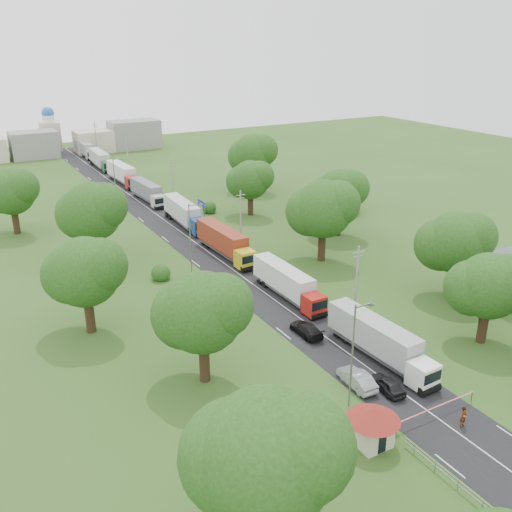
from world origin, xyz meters
TOP-DOWN VIEW (x-y plane):
  - ground at (0.00, 0.00)m, footprint 260.00×260.00m
  - road at (0.00, 20.00)m, footprint 8.00×200.00m
  - boom_barrier at (-1.36, -25.00)m, footprint 9.22×0.35m
  - guard_booth at (-7.20, -25.00)m, footprint 4.40×4.40m
  - info_sign at (5.20, 35.00)m, footprint 0.12×3.10m
  - pole_1 at (5.50, -7.00)m, footprint 1.60×0.24m
  - pole_2 at (5.50, 21.00)m, footprint 1.60×0.24m
  - pole_3 at (5.50, 49.00)m, footprint 1.60×0.24m
  - pole_4 at (5.50, 77.00)m, footprint 1.60×0.24m
  - pole_5 at (5.50, 105.00)m, footprint 1.60×0.24m
  - lamp_0 at (-5.35, -20.00)m, footprint 2.03×0.22m
  - lamp_1 at (-5.35, 15.00)m, footprint 2.03×0.22m
  - lamp_2 at (-5.35, 50.00)m, footprint 2.03×0.22m
  - tree_2 at (13.99, -17.86)m, footprint 8.00×8.00m
  - tree_3 at (19.99, -7.84)m, footprint 8.80×8.80m
  - tree_4 at (12.99, 10.17)m, footprint 9.60×9.60m
  - tree_5 at (21.99, 18.16)m, footprint 8.80×8.80m
  - tree_6 at (14.99, 35.14)m, footprint 8.00×8.00m
  - tree_7 at (23.99, 50.17)m, footprint 9.60×9.60m
  - tree_9 at (-20.01, -29.83)m, footprint 9.60×9.60m
  - tree_10 at (-15.01, -9.84)m, footprint 8.80×8.80m
  - tree_11 at (-22.01, 5.16)m, footprint 8.80×8.80m
  - tree_12 at (-16.01, 25.17)m, footprint 9.60×9.60m
  - tree_13 at (-24.01, 45.16)m, footprint 8.80×8.80m
  - house_brick at (26.00, -12.00)m, footprint 8.60×6.60m
  - house_cream at (30.00, 30.00)m, footprint 10.08×10.08m
  - distant_town at (0.68, 110.00)m, footprint 52.00×8.00m
  - church at (-4.00, 118.00)m, footprint 5.00×5.00m
  - truck_0 at (2.03, -15.21)m, footprint 2.92×14.31m
  - truck_1 at (1.80, 1.78)m, footprint 2.41×13.73m
  - truck_2 at (1.61, 18.77)m, footprint 2.92×14.77m
  - truck_3 at (2.06, 35.41)m, footprint 3.11×14.92m
  - truck_4 at (1.71, 53.06)m, footprint 2.94×13.62m
  - truck_5 at (1.91, 70.09)m, footprint 3.13×14.99m
  - truck_6 at (1.92, 88.26)m, footprint 2.83×14.63m
  - truck_7 at (2.22, 104.96)m, footprint 2.73×13.60m
  - car_lane_front at (-1.04, -20.00)m, footprint 2.00×4.23m
  - car_lane_mid at (-3.00, -18.00)m, footprint 1.99×4.83m
  - car_lane_rear at (-1.56, -7.48)m, footprint 1.94×4.76m
  - car_verge_near at (5.50, 12.00)m, footprint 3.19×5.41m
  - car_verge_far at (5.50, 31.11)m, footprint 1.95×4.30m
  - pedestrian_near at (0.96, -27.13)m, footprint 0.80×0.64m
  - pedestrian_booth at (-6.50, -25.76)m, footprint 0.86×0.94m

SIDE VIEW (x-z plane):
  - ground at x=0.00m, z-range 0.00..0.00m
  - road at x=0.00m, z-range -0.02..0.02m
  - car_lane_rear at x=-1.56m, z-range 0.00..1.38m
  - car_lane_front at x=-1.04m, z-range 0.00..1.40m
  - car_verge_near at x=5.50m, z-range 0.00..1.41m
  - car_verge_far at x=5.50m, z-range 0.00..1.43m
  - pedestrian_booth at x=-6.50m, z-range 0.00..1.55m
  - car_lane_mid at x=-3.00m, z-range 0.00..1.56m
  - boom_barrier at x=-1.36m, z-range 0.30..1.48m
  - pedestrian_near at x=0.96m, z-range 0.00..1.90m
  - truck_4 at x=1.71m, z-range 0.11..3.88m
  - truck_7 at x=2.22m, z-range 0.11..3.88m
  - truck_1 at x=1.80m, z-range 0.12..3.92m
  - truck_0 at x=2.03m, z-range 0.12..4.08m
  - truck_6 at x=1.92m, z-range 0.12..4.17m
  - guard_booth at x=-7.20m, z-range 0.44..3.89m
  - truck_2 at x=1.61m, z-range 0.12..4.21m
  - truck_3 at x=2.06m, z-range 0.13..4.25m
  - truck_5 at x=1.91m, z-range 0.13..4.27m
  - house_brick at x=26.00m, z-range 0.05..5.25m
  - info_sign at x=5.20m, z-range 0.95..5.05m
  - distant_town at x=0.68m, z-range -0.51..7.49m
  - house_cream at x=30.00m, z-range 0.74..6.54m
  - pole_1 at x=5.50m, z-range 0.18..9.18m
  - pole_2 at x=5.50m, z-range 0.18..9.18m
  - pole_3 at x=5.50m, z-range 0.18..9.18m
  - pole_4 at x=5.50m, z-range 0.18..9.18m
  - pole_5 at x=5.50m, z-range 0.18..9.18m
  - church at x=-4.00m, z-range -0.76..11.54m
  - lamp_0 at x=-5.35m, z-range 0.55..10.55m
  - lamp_1 at x=-5.35m, z-range 0.55..10.55m
  - lamp_2 at x=-5.35m, z-range 0.55..10.55m
  - tree_2 at x=13.99m, z-range 1.55..11.65m
  - tree_6 at x=14.99m, z-range 1.55..11.65m
  - tree_3 at x=19.99m, z-range 1.69..12.76m
  - tree_5 at x=21.99m, z-range 1.69..12.76m
  - tree_10 at x=-15.01m, z-range 1.69..12.76m
  - tree_11 at x=-22.01m, z-range 1.69..12.76m
  - tree_13 at x=-24.01m, z-range 1.69..12.76m
  - tree_4 at x=12.99m, z-range 1.83..13.88m
  - tree_7 at x=23.99m, z-range 1.83..13.88m
  - tree_9 at x=-20.01m, z-range 1.83..13.88m
  - tree_12 at x=-16.01m, z-range 1.83..13.88m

